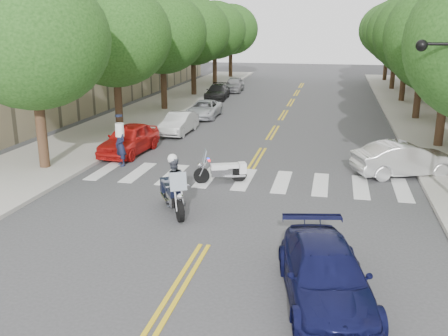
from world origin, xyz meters
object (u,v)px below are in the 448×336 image
(motorcycle_parked, at_px, (225,171))
(officer_standing, at_px, (121,145))
(convertible, at_px, (405,159))
(motorcycle_police, at_px, (173,186))
(sedan_blue, at_px, (325,275))

(motorcycle_parked, height_order, officer_standing, officer_standing)
(motorcycle_parked, xyz_separation_m, officer_standing, (-5.11, 1.41, 0.45))
(motorcycle_parked, bearing_deg, convertible, -92.56)
(motorcycle_police, height_order, officer_standing, motorcycle_police)
(officer_standing, distance_m, convertible, 12.37)
(motorcycle_parked, distance_m, sedan_blue, 9.32)
(motorcycle_police, relative_size, officer_standing, 1.22)
(motorcycle_police, bearing_deg, convertible, -173.91)
(motorcycle_police, xyz_separation_m, motorcycle_parked, (1.03, 3.55, -0.42))
(motorcycle_parked, relative_size, officer_standing, 1.11)
(motorcycle_parked, height_order, sedan_blue, motorcycle_parked)
(motorcycle_police, xyz_separation_m, sedan_blue, (5.20, -4.79, -0.24))
(officer_standing, bearing_deg, motorcycle_police, -10.67)
(motorcycle_police, relative_size, sedan_blue, 0.50)
(convertible, distance_m, sedan_blue, 11.28)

